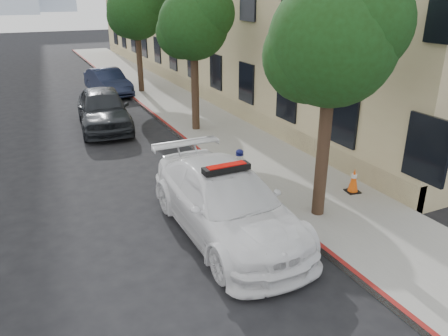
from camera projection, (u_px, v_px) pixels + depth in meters
ground at (180, 208)px, 11.43m from camera, size 120.00×120.00×0.00m
sidewalk at (178, 107)px, 21.21m from camera, size 3.20×50.00×0.15m
curb_strip at (148, 110)px, 20.59m from camera, size 0.12×50.00×0.15m
tree_near at (334, 41)px, 9.32m from camera, size 2.92×2.82×5.62m
tree_mid at (194, 24)px, 16.05m from camera, size 2.77×2.64×5.43m
tree_far at (137, 10)px, 22.66m from camera, size 3.10×3.00×5.81m
police_car at (226, 202)px, 9.99m from camera, size 2.21×5.38×1.71m
parked_car_mid at (103, 109)px, 17.83m from camera, size 2.42×5.02×1.65m
parked_car_far at (108, 82)px, 23.80m from camera, size 1.97×4.35×1.38m
fire_hydrant at (240, 161)px, 13.15m from camera, size 0.31×0.29×0.74m
traffic_cone at (354, 180)px, 11.87m from camera, size 0.41×0.41×0.69m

